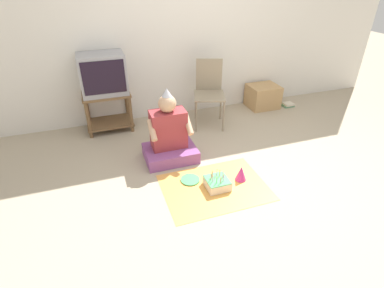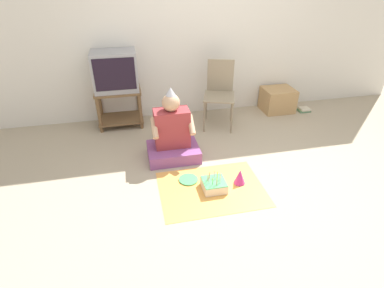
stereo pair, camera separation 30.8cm
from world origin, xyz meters
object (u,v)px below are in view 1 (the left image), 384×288
Objects in this scene: folding_chair at (209,89)px; paper_plate at (190,180)px; birthday_cake at (217,183)px; book_pile at (288,105)px; tv at (103,74)px; person_seated at (169,137)px; party_hat_blue at (241,173)px; cardboard_box_stack at (263,96)px.

folding_chair is 1.48m from paper_plate.
paper_plate is at bearing -119.37° from folding_chair.
paper_plate is (-0.22, 0.20, -0.04)m from birthday_cake.
folding_chair is 4.94× the size of book_pile.
birthday_cake reaches higher than book_pile.
tv is 0.67× the size of person_seated.
paper_plate is (0.66, -1.46, -0.76)m from tv.
person_seated is 5.24× the size of party_hat_blue.
party_hat_blue is (1.16, -1.63, -0.68)m from tv.
book_pile is at bearing 38.84° from birthday_cake.
tv is at bearing 179.56° from cardboard_box_stack.
birthday_cake is (-1.87, -1.51, 0.03)m from book_pile.
cardboard_box_stack is 0.54× the size of person_seated.
tv is at bearing 169.44° from folding_chair.
book_pile is 2.47m from paper_plate.
cardboard_box_stack reaches higher than birthday_cake.
folding_chair is (1.34, -0.25, -0.27)m from tv.
folding_chair reaches higher than cardboard_box_stack.
person_seated is 0.57m from paper_plate.
cardboard_box_stack is at bearing 40.52° from paper_plate.
birthday_cake is at bearing -62.11° from tv.
person_seated is at bearing 99.27° from paper_plate.
tv is at bearing 120.89° from person_seated.
party_hat_blue is at bearing -17.84° from paper_plate.
party_hat_blue reaches higher than book_pile.
person_seated reaches higher than paper_plate.
folding_chair is at bearing 60.63° from paper_plate.
tv is 3.16× the size of book_pile.
folding_chair reaches higher than birthday_cake.
tv reaches higher than birthday_cake.
cardboard_box_stack is 2.55× the size of book_pile.
paper_plate is at bearing 138.20° from birthday_cake.
tv is 1.23m from person_seated.
party_hat_blue is (-1.59, -1.47, 0.06)m from book_pile.
party_hat_blue reaches higher than paper_plate.
folding_chair is 1.49m from book_pile.
tv is 2.78× the size of paper_plate.
cardboard_box_stack is (1.01, 0.23, -0.33)m from folding_chair.
paper_plate is (-0.68, -1.21, -0.49)m from folding_chair.
person_seated is at bearing -159.46° from book_pile.
person_seated is (-0.76, -0.72, -0.23)m from folding_chair.
birthday_cake is (-1.47, -1.64, -0.12)m from cardboard_box_stack.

